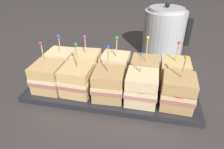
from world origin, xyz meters
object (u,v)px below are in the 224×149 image
object	(u,v)px
sandwich_back_center	(115,68)
sandwich_back_left	(87,65)
sandwich_front_center	(109,84)
sandwich_back_far_right	(174,74)
sandwich_back_right	(144,71)
sandwich_front_far_left	(48,77)
serving_platter	(112,89)
sandwich_front_left	(77,80)
kettle_steel	(164,32)
sandwich_front_right	(141,88)
sandwich_back_far_left	(61,63)
sandwich_front_far_right	(178,92)

from	to	relation	value
sandwich_back_center	sandwich_back_left	bearing A→B (deg)	-179.19
sandwich_front_center	sandwich_back_far_right	distance (m)	0.21
sandwich_back_right	sandwich_front_far_left	bearing A→B (deg)	-161.75
serving_platter	sandwich_back_center	xyz separation A→B (m)	(0.00, 0.05, 0.05)
sandwich_back_center	sandwich_back_right	xyz separation A→B (m)	(0.10, -0.00, -0.00)
sandwich_front_far_left	sandwich_front_left	size ratio (longest dim) A/B	0.98
sandwich_front_center	kettle_steel	size ratio (longest dim) A/B	0.75
sandwich_front_right	sandwich_back_left	world-z (taller)	same
sandwich_back_left	sandwich_back_far_left	bearing A→B (deg)	179.33
sandwich_back_far_left	sandwich_back_left	size ratio (longest dim) A/B	0.97
sandwich_front_center	sandwich_front_right	size ratio (longest dim) A/B	1.11
sandwich_back_left	serving_platter	bearing A→B (deg)	-26.04
sandwich_front_far_right	kettle_steel	distance (m)	0.38
sandwich_front_left	sandwich_back_center	distance (m)	0.14
serving_platter	sandwich_front_center	size ratio (longest dim) A/B	3.20
sandwich_front_far_left	sandwich_back_right	world-z (taller)	sandwich_back_right
sandwich_front_center	kettle_steel	distance (m)	0.41
sandwich_back_right	sandwich_front_center	bearing A→B (deg)	-134.71
sandwich_front_right	sandwich_back_center	world-z (taller)	sandwich_back_center
serving_platter	sandwich_back_left	xyz separation A→B (m)	(-0.10, 0.05, 0.05)
sandwich_back_left	sandwich_back_far_right	size ratio (longest dim) A/B	0.98
sandwich_front_right	sandwich_front_far_right	size ratio (longest dim) A/B	0.97
kettle_steel	sandwich_front_far_left	bearing A→B (deg)	-132.70
sandwich_front_far_left	sandwich_front_center	world-z (taller)	sandwich_front_center
serving_platter	kettle_steel	size ratio (longest dim) A/B	2.39
sandwich_front_far_right	kettle_steel	size ratio (longest dim) A/B	0.70
serving_platter	sandwich_front_far_right	bearing A→B (deg)	-14.03
sandwich_back_far_right	sandwich_front_center	bearing A→B (deg)	-153.00
sandwich_back_center	sandwich_front_right	bearing A→B (deg)	-46.54
serving_platter	kettle_steel	world-z (taller)	kettle_steel
sandwich_back_left	kettle_steel	xyz separation A→B (m)	(0.26, 0.28, 0.04)
sandwich_front_center	sandwich_back_right	xyz separation A→B (m)	(0.10, 0.10, 0.00)
sandwich_front_left	sandwich_front_far_right	world-z (taller)	sandwich_front_left
sandwich_front_far_left	sandwich_back_right	xyz separation A→B (m)	(0.29, 0.09, -0.00)
kettle_steel	sandwich_front_left	bearing A→B (deg)	-124.19
sandwich_front_right	sandwich_back_far_left	xyz separation A→B (m)	(-0.28, 0.10, -0.00)
sandwich_front_left	sandwich_back_center	size ratio (longest dim) A/B	1.04
sandwich_front_center	sandwich_back_left	distance (m)	0.14
sandwich_front_left	kettle_steel	bearing A→B (deg)	55.81
sandwich_front_far_left	sandwich_front_right	world-z (taller)	sandwich_front_far_left
sandwich_front_far_left	sandwich_back_left	bearing A→B (deg)	45.43
sandwich_front_right	kettle_steel	xyz separation A→B (m)	(0.06, 0.38, 0.04)
sandwich_front_far_right	sandwich_back_right	bearing A→B (deg)	134.91
sandwich_front_left	sandwich_back_left	world-z (taller)	sandwich_front_left
sandwich_front_far_right	sandwich_back_center	world-z (taller)	sandwich_back_center
sandwich_back_far_left	sandwich_back_far_right	size ratio (longest dim) A/B	0.96
serving_platter	sandwich_front_left	size ratio (longest dim) A/B	3.25
sandwich_front_right	sandwich_back_center	bearing A→B (deg)	133.46
sandwich_front_left	sandwich_front_center	size ratio (longest dim) A/B	0.98
sandwich_front_far_left	sandwich_front_far_right	size ratio (longest dim) A/B	1.03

